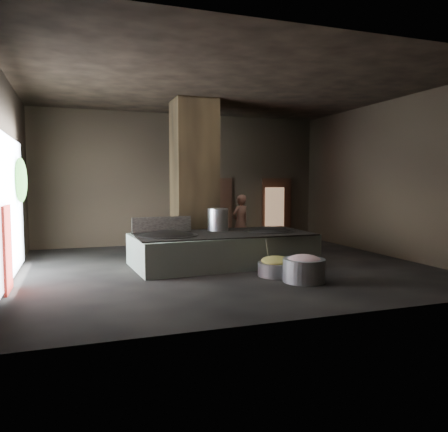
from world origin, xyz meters
name	(u,v)px	position (x,y,z in m)	size (l,w,h in m)	color
floor	(225,268)	(0.00, 0.00, -0.05)	(10.00, 9.00, 0.10)	black
ceiling	(225,85)	(0.00, 0.00, 4.55)	(10.00, 9.00, 0.10)	black
back_wall	(183,179)	(0.00, 4.55, 2.25)	(10.00, 0.10, 4.50)	black
front_wall	(322,176)	(0.00, -4.55, 2.25)	(10.00, 0.10, 4.50)	black
left_wall	(3,177)	(-5.05, 0.00, 2.25)	(0.10, 9.00, 4.50)	black
right_wall	(390,179)	(5.05, 0.00, 2.25)	(0.10, 9.00, 4.50)	black
pillar	(194,179)	(-0.30, 1.90, 2.25)	(1.20, 1.20, 4.50)	black
hearth_platform	(223,249)	(0.02, 0.26, 0.40)	(4.61, 2.21, 0.80)	silver
platform_cap	(223,233)	(0.02, 0.26, 0.82)	(4.51, 2.17, 0.03)	black
wok_left	(168,238)	(-1.43, 0.21, 0.75)	(1.45, 1.45, 0.40)	black
wok_left_rim	(168,236)	(-1.43, 0.21, 0.82)	(1.48, 1.48, 0.05)	black
wok_right	(269,234)	(1.37, 0.31, 0.75)	(1.35, 1.35, 0.38)	black
wok_right_rim	(269,231)	(1.37, 0.31, 0.82)	(1.38, 1.38, 0.05)	black
stock_pot	(218,220)	(0.07, 0.81, 1.13)	(0.56, 0.56, 0.60)	#BABDC2
splash_guard	(162,224)	(-1.43, 1.01, 1.03)	(1.60, 0.06, 0.40)	black
cook	(240,222)	(1.35, 2.42, 0.88)	(0.64, 0.41, 1.75)	#A06851
veg_basin	(276,269)	(0.72, -1.47, 0.15)	(0.84, 0.84, 0.31)	gray
veg_fill	(276,261)	(0.72, -1.47, 0.35)	(0.69, 0.69, 0.21)	#7F9E4C
ladle	(267,251)	(0.57, -1.32, 0.55)	(0.02, 0.02, 0.66)	#BABDC2
meat_basin	(304,270)	(1.03, -2.20, 0.25)	(0.91, 0.91, 0.50)	gray
meat_fill	(304,261)	(1.03, -2.20, 0.45)	(0.75, 0.75, 0.29)	#BA6F77
doorway_near	(216,211)	(1.20, 4.45, 1.10)	(1.18, 0.08, 2.38)	black
doorway_near_glow	(219,213)	(1.32, 4.43, 1.05)	(0.81, 0.04, 1.93)	#8C6647
doorway_far	(277,210)	(3.60, 4.45, 1.10)	(1.18, 0.08, 2.38)	black
doorway_far_glow	(275,212)	(3.41, 4.23, 1.05)	(0.76, 0.04, 1.81)	#8C6647
left_opening	(11,207)	(-4.95, 0.20, 1.60)	(0.04, 4.20, 3.10)	white
pavilion_sliver	(7,249)	(-4.88, -1.10, 0.85)	(0.05, 0.90, 1.70)	maroon
tree_silhouette	(21,180)	(-4.85, 1.30, 2.20)	(0.28, 1.10, 1.10)	#194714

